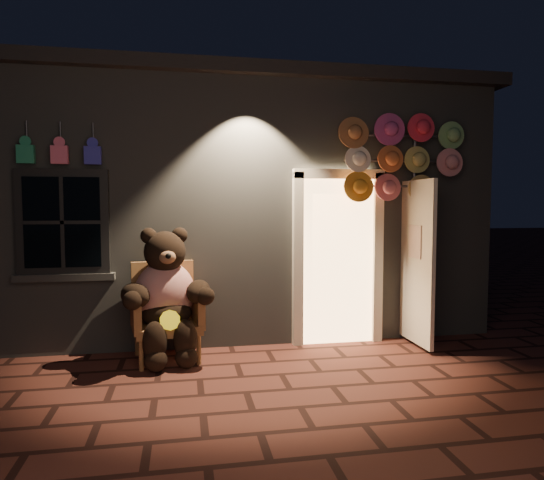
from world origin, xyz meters
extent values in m
plane|color=#542720|center=(0.00, 0.00, 0.00)|extent=(60.00, 60.00, 0.00)
cube|color=slate|center=(0.00, 4.00, 1.65)|extent=(7.00, 5.00, 3.30)
cube|color=black|center=(0.00, 4.00, 3.38)|extent=(7.30, 5.30, 0.16)
cube|color=black|center=(-1.90, 1.46, 1.55)|extent=(1.00, 0.10, 1.20)
cube|color=black|center=(-1.90, 1.43, 1.55)|extent=(0.82, 0.06, 1.02)
cube|color=slate|center=(-1.90, 1.46, 0.92)|extent=(1.10, 0.14, 0.08)
cube|color=#FFBC72|center=(1.35, 1.48, 1.05)|extent=(0.92, 0.10, 2.10)
cube|color=beige|center=(0.83, 1.44, 1.05)|extent=(0.12, 0.12, 2.20)
cube|color=beige|center=(1.87, 1.44, 1.05)|extent=(0.12, 0.12, 2.20)
cube|color=beige|center=(1.35, 1.44, 2.13)|extent=(1.16, 0.12, 0.12)
cube|color=beige|center=(2.25, 1.10, 1.05)|extent=(0.05, 0.80, 2.00)
cube|color=#23815A|center=(-2.25, 1.38, 2.30)|extent=(0.18, 0.07, 0.20)
cylinder|color=#59595E|center=(-2.25, 1.44, 2.55)|extent=(0.02, 0.02, 0.25)
cube|color=#E55E7D|center=(-1.90, 1.38, 2.30)|extent=(0.18, 0.07, 0.20)
cylinder|color=#59595E|center=(-1.90, 1.44, 2.55)|extent=(0.02, 0.02, 0.25)
cube|color=#2F2DA0|center=(-1.55, 1.38, 2.30)|extent=(0.18, 0.07, 0.20)
cylinder|color=#59595E|center=(-1.55, 1.44, 2.55)|extent=(0.02, 0.02, 0.25)
cube|color=olive|center=(-0.76, 1.12, 0.38)|extent=(0.81, 0.77, 0.10)
cube|color=olive|center=(-0.81, 1.42, 0.73)|extent=(0.72, 0.20, 0.71)
cube|color=olive|center=(-1.09, 1.04, 0.58)|extent=(0.18, 0.62, 0.41)
cube|color=olive|center=(-0.42, 1.15, 0.58)|extent=(0.18, 0.62, 0.41)
cylinder|color=olive|center=(-1.01, 0.79, 0.16)|extent=(0.05, 0.05, 0.33)
cylinder|color=olive|center=(-0.41, 0.89, 0.16)|extent=(0.05, 0.05, 0.33)
cylinder|color=olive|center=(-1.11, 1.35, 0.16)|extent=(0.05, 0.05, 0.33)
cylinder|color=olive|center=(-0.50, 1.45, 0.16)|extent=(0.05, 0.05, 0.33)
ellipsoid|color=#B41D13|center=(-0.77, 1.16, 0.76)|extent=(0.76, 0.65, 0.71)
ellipsoid|color=black|center=(-0.76, 1.09, 0.55)|extent=(0.63, 0.56, 0.34)
sphere|color=black|center=(-0.77, 1.11, 1.23)|extent=(0.53, 0.53, 0.46)
sphere|color=black|center=(-0.94, 1.12, 1.40)|extent=(0.18, 0.18, 0.18)
sphere|color=black|center=(-0.60, 1.17, 1.40)|extent=(0.18, 0.18, 0.18)
ellipsoid|color=#8A5D3E|center=(-0.73, 0.91, 1.19)|extent=(0.20, 0.15, 0.14)
ellipsoid|color=black|center=(-1.07, 0.89, 0.79)|extent=(0.46, 0.53, 0.26)
ellipsoid|color=black|center=(-0.40, 1.00, 0.79)|extent=(0.34, 0.51, 0.26)
ellipsoid|color=black|center=(-0.87, 0.76, 0.31)|extent=(0.26, 0.26, 0.44)
ellipsoid|color=black|center=(-0.56, 0.82, 0.31)|extent=(0.26, 0.26, 0.44)
sphere|color=black|center=(-0.86, 0.70, 0.13)|extent=(0.24, 0.24, 0.24)
sphere|color=black|center=(-0.55, 0.76, 0.13)|extent=(0.24, 0.24, 0.24)
cylinder|color=yellow|center=(-0.71, 0.79, 0.53)|extent=(0.23, 0.12, 0.21)
cylinder|color=#59595E|center=(2.33, 1.38, 1.41)|extent=(0.04, 0.04, 2.82)
cylinder|color=#59595E|center=(2.02, 1.36, 2.61)|extent=(1.25, 0.03, 0.03)
cylinder|color=#59595E|center=(2.02, 1.36, 2.30)|extent=(1.25, 0.03, 0.03)
cylinder|color=#59595E|center=(2.02, 1.36, 1.98)|extent=(1.25, 0.03, 0.03)
cylinder|color=#A46539|center=(1.50, 1.30, 2.66)|extent=(0.35, 0.11, 0.36)
cylinder|color=#C04285|center=(1.92, 1.27, 2.66)|extent=(0.35, 0.11, 0.36)
cylinder|color=#E82C45|center=(2.33, 1.24, 2.66)|extent=(0.35, 0.11, 0.36)
cylinder|color=#76AF69|center=(2.75, 1.30, 2.66)|extent=(0.35, 0.11, 0.36)
cylinder|color=white|center=(1.50, 1.27, 2.30)|extent=(0.35, 0.11, 0.36)
cylinder|color=#CA6332|center=(1.92, 1.24, 2.30)|extent=(0.35, 0.11, 0.36)
cylinder|color=tan|center=(2.33, 1.30, 2.30)|extent=(0.35, 0.11, 0.36)
cylinder|color=pink|center=(2.75, 1.27, 2.30)|extent=(0.35, 0.11, 0.36)
cylinder|color=orange|center=(1.50, 1.24, 1.93)|extent=(0.35, 0.11, 0.36)
cylinder|color=#B95968|center=(1.92, 1.30, 1.93)|extent=(0.35, 0.11, 0.36)
cylinder|color=tan|center=(2.33, 1.27, 1.93)|extent=(0.35, 0.11, 0.36)
camera|label=1|loc=(-0.56, -4.37, 1.73)|focal=32.00mm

